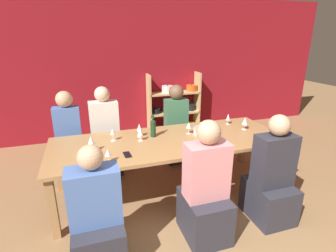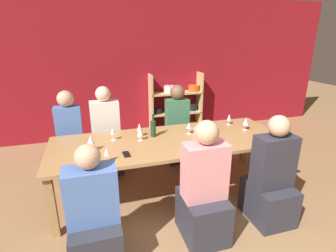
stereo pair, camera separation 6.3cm
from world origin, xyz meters
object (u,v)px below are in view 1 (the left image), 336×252
object	(u,v)px
wine_glass_red_f	(140,132)
person_near_c	(205,196)
wine_glass_red_e	(139,128)
cell_phone	(127,155)
wine_glass_white_a	(245,121)
wine_bottle_green	(153,128)
wine_glass_red_b	(201,139)
wine_glass_empty_a	(189,125)
wine_glass_red_d	(91,141)
person_far_b	(70,145)
mixing_bowl	(202,131)
person_far_a	(106,141)
shelf_unit	(174,110)
dining_table	(170,144)
wine_glass_red_c	(228,117)
person_near_a	(271,182)
wine_glass_white_b	(108,153)
person_far_c	(176,132)
wine_glass_red_a	(113,132)
person_near_b	(97,223)

from	to	relation	value
wine_glass_red_f	person_near_c	xyz separation A→B (m)	(0.43, -0.97, -0.39)
wine_glass_red_f	person_near_c	size ratio (longest dim) A/B	0.13
wine_glass_red_e	cell_phone	size ratio (longest dim) A/B	1.15
wine_glass_white_a	wine_glass_red_e	size ratio (longest dim) A/B	0.96
wine_bottle_green	wine_glass_red_b	size ratio (longest dim) A/B	1.74
wine_glass_red_e	person_near_c	size ratio (longest dim) A/B	0.14
wine_glass_empty_a	wine_glass_red_d	world-z (taller)	wine_glass_red_d
cell_phone	person_far_b	distance (m)	1.30
wine_bottle_green	wine_glass_red_e	size ratio (longest dim) A/B	1.71
mixing_bowl	person_far_a	distance (m)	1.46
wine_glass_white_a	wine_glass_red_f	bearing A→B (deg)	178.48
shelf_unit	wine_bottle_green	size ratio (longest dim) A/B	4.15
wine_glass_red_d	person_near_c	bearing A→B (deg)	-38.88
shelf_unit	wine_glass_empty_a	size ratio (longest dim) A/B	7.80
dining_table	wine_glass_red_f	xyz separation A→B (m)	(-0.37, 0.09, 0.18)
wine_bottle_green	wine_glass_red_c	size ratio (longest dim) A/B	1.90
wine_bottle_green	person_near_a	distance (m)	1.53
mixing_bowl	wine_glass_red_f	size ratio (longest dim) A/B	1.51
wine_glass_white_b	person_far_c	bearing A→B (deg)	46.77
wine_glass_white_b	person_near_c	distance (m)	1.07
wine_bottle_green	wine_glass_red_e	distance (m)	0.18
wine_bottle_green	person_near_c	size ratio (longest dim) A/B	0.24
wine_glass_white_b	dining_table	bearing A→B (deg)	25.81
mixing_bowl	wine_glass_red_c	world-z (taller)	wine_glass_red_c
mixing_bowl	wine_glass_red_e	world-z (taller)	wine_glass_red_e
wine_glass_red_b	person_far_c	size ratio (longest dim) A/B	0.14
wine_glass_red_b	person_near_a	xyz separation A→B (m)	(0.64, -0.49, -0.40)
wine_glass_red_a	wine_glass_red_f	xyz separation A→B (m)	(0.32, -0.10, -0.00)
person_near_a	wine_glass_red_d	bearing A→B (deg)	156.78
wine_glass_red_f	person_near_c	distance (m)	1.13
person_near_a	wine_glass_red_f	bearing A→B (deg)	143.09
shelf_unit	person_far_a	size ratio (longest dim) A/B	0.96
wine_glass_white_b	person_near_a	size ratio (longest dim) A/B	0.12
wine_glass_red_b	person_near_c	distance (m)	0.68
wine_bottle_green	cell_phone	size ratio (longest dim) A/B	1.97
shelf_unit	person_near_b	distance (m)	3.51
shelf_unit	wine_glass_white_b	world-z (taller)	shelf_unit
person_far_b	person_near_b	bearing A→B (deg)	98.60
wine_glass_empty_a	wine_glass_red_d	size ratio (longest dim) A/B	0.87
wine_glass_red_f	wine_glass_red_c	bearing A→B (deg)	9.71
mixing_bowl	person_near_c	bearing A→B (deg)	-112.71
mixing_bowl	wine_glass_red_b	distance (m)	0.49
wine_bottle_green	person_far_c	xyz separation A→B (m)	(0.57, 0.71, -0.38)
wine_glass_white_a	person_near_c	bearing A→B (deg)	-137.85
person_far_b	person_near_c	xyz separation A→B (m)	(1.31, -1.71, -0.02)
wine_glass_red_a	wine_glass_empty_a	size ratio (longest dim) A/B	1.00
wine_glass_red_a	wine_glass_empty_a	world-z (taller)	same
wine_glass_red_e	wine_glass_red_d	bearing A→B (deg)	-154.46
cell_phone	person_near_c	xyz separation A→B (m)	(0.66, -0.61, -0.28)
wine_glass_red_a	wine_glass_red_c	size ratio (longest dim) A/B	1.01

